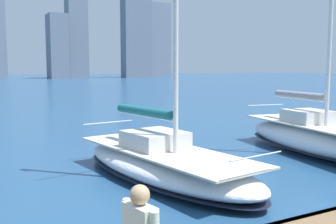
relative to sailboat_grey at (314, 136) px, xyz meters
The scene contains 2 objects.
sailboat_grey is the anchor object (origin of this frame).
sailboat_teal 7.66m from the sailboat_grey, ahead, with size 4.14×8.97×12.07m.
Camera 1 is at (6.07, 4.25, 3.64)m, focal length 42.00 mm.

